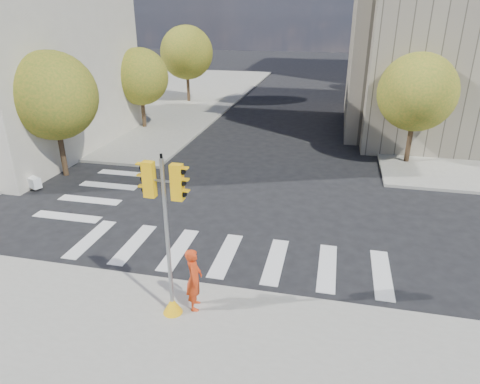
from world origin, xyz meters
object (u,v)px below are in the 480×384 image
photographer (194,279)px  planter_wall (6,172)px  lamp_far (394,52)px  traffic_signal (168,251)px  lamp_near (417,73)px

photographer → planter_wall: 15.27m
lamp_far → traffic_signal: 34.77m
planter_wall → traffic_signal: bearing=-11.3°
photographer → traffic_signal: bearing=111.2°
lamp_near → planter_wall: (-21.19, -11.20, -4.18)m
lamp_far → photographer: bearing=-103.9°
traffic_signal → photographer: bearing=37.1°
lamp_far → planter_wall: bearing=-130.1°
traffic_signal → photographer: (0.55, 0.38, -1.07)m
lamp_far → planter_wall: (-21.19, -25.20, -4.18)m
traffic_signal → lamp_far: bearing=77.6°
photographer → lamp_near: bearing=-36.8°
lamp_near → traffic_signal: size_ratio=1.70×
traffic_signal → lamp_near: bearing=68.1°
lamp_near → traffic_signal: bearing=-114.1°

